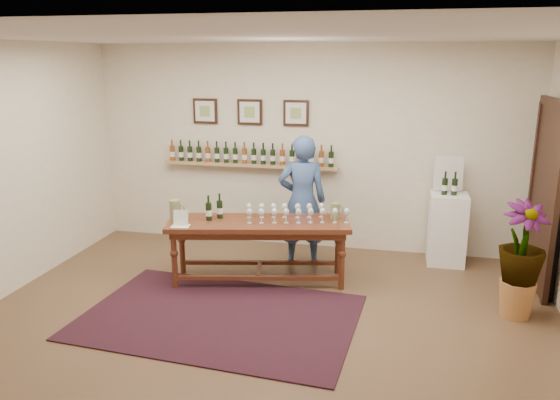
% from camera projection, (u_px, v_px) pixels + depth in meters
% --- Properties ---
extents(ground, '(6.00, 6.00, 0.00)m').
position_uv_depth(ground, '(263.00, 325.00, 5.49)').
color(ground, brown).
rests_on(ground, ground).
extents(room_shell, '(6.00, 6.00, 6.00)m').
position_uv_depth(room_shell, '(471.00, 186.00, 6.52)').
color(room_shell, beige).
rests_on(room_shell, ground).
extents(rug, '(2.91, 2.05, 0.01)m').
position_uv_depth(rug, '(219.00, 317.00, 5.66)').
color(rug, '#48150C').
rests_on(rug, ground).
extents(tasting_table, '(2.22, 1.10, 0.75)m').
position_uv_depth(tasting_table, '(259.00, 230.00, 6.43)').
color(tasting_table, '#491912').
rests_on(tasting_table, ground).
extents(table_glasses, '(1.35, 0.61, 0.18)m').
position_uv_depth(table_glasses, '(292.00, 213.00, 6.41)').
color(table_glasses, silver).
rests_on(table_glasses, tasting_table).
extents(table_bottles, '(0.33, 0.24, 0.31)m').
position_uv_depth(table_bottles, '(214.00, 206.00, 6.44)').
color(table_bottles, black).
rests_on(table_bottles, tasting_table).
extents(pitcher_left, '(0.20, 0.20, 0.24)m').
position_uv_depth(pitcher_left, '(175.00, 210.00, 6.40)').
color(pitcher_left, olive).
rests_on(pitcher_left, tasting_table).
extents(pitcher_right, '(0.16, 0.16, 0.20)m').
position_uv_depth(pitcher_right, '(335.00, 211.00, 6.44)').
color(pitcher_right, olive).
rests_on(pitcher_right, tasting_table).
extents(menu_card, '(0.22, 0.18, 0.18)m').
position_uv_depth(menu_card, '(181.00, 218.00, 6.19)').
color(menu_card, silver).
rests_on(menu_card, tasting_table).
extents(display_pedestal, '(0.47, 0.47, 0.93)m').
position_uv_depth(display_pedestal, '(447.00, 229.00, 7.05)').
color(display_pedestal, white).
rests_on(display_pedestal, ground).
extents(pedestal_bottles, '(0.31, 0.08, 0.31)m').
position_uv_depth(pedestal_bottles, '(450.00, 183.00, 6.87)').
color(pedestal_bottles, black).
rests_on(pedestal_bottles, display_pedestal).
extents(info_sign, '(0.36, 0.02, 0.49)m').
position_uv_depth(info_sign, '(449.00, 173.00, 6.98)').
color(info_sign, silver).
rests_on(info_sign, display_pedestal).
extents(potted_plant, '(0.72, 0.72, 1.06)m').
position_uv_depth(potted_plant, '(521.00, 260.00, 5.54)').
color(potted_plant, '#AA6C38').
rests_on(potted_plant, ground).
extents(person, '(0.69, 0.53, 1.69)m').
position_uv_depth(person, '(302.00, 201.00, 6.93)').
color(person, '#354E7E').
rests_on(person, ground).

